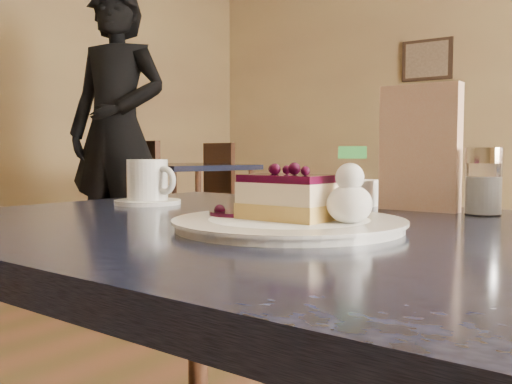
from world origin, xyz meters
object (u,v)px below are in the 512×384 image
Objects in this scene: patron at (117,132)px; dessert_plate at (289,224)px; coffee_set at (148,184)px; cheesecake_slice at (289,197)px; main_table at (309,281)px; bg_table_far_left at (186,249)px.

dessert_plate is at bearing -53.39° from patron.
coffee_set is (-0.39, 0.14, 0.03)m from dessert_plate.
coffee_set reaches higher than cheesecake_slice.
dessert_plate is 2.17× the size of coffee_set.
main_table is 0.12m from cheesecake_slice.
cheesecake_slice is (-0.00, -0.05, 0.11)m from main_table.
patron is at bearing 140.16° from coffee_set.
bg_table_far_left is at bearing 137.38° from main_table.
main_table is 3.08m from patron.
bg_table_far_left is (-2.12, 2.41, -0.66)m from coffee_set.
cheesecake_slice is at bearing 0.00° from dessert_plate.
main_table is 0.67× the size of bg_table_far_left.
bg_table_far_left is 0.92× the size of patron.
dessert_plate is at bearing 0.00° from cheesecake_slice.
coffee_set is (-0.39, 0.14, -0.00)m from cheesecake_slice.
dessert_plate is 0.41m from coffee_set.
coffee_set is 2.71m from patron.
cheesecake_slice reaches higher than dessert_plate.
dessert_plate reaches higher than bg_table_far_left.
coffee_set is at bearing 160.38° from dessert_plate.
cheesecake_slice reaches higher than main_table.
dessert_plate is 3.63m from bg_table_far_left.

